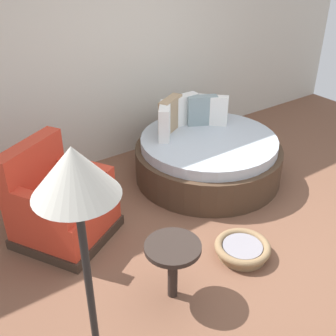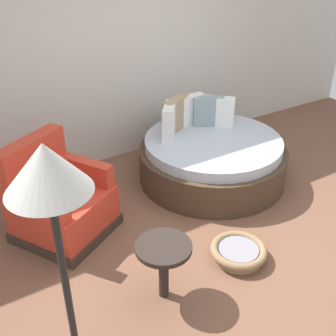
# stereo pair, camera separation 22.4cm
# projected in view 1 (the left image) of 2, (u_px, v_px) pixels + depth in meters

# --- Properties ---
(ground_plane) EXTENTS (8.00, 8.00, 0.02)m
(ground_plane) POSITION_uv_depth(u_px,v_px,m) (230.00, 241.00, 4.00)
(ground_plane) COLOR brown
(back_wall) EXTENTS (8.00, 0.12, 2.82)m
(back_wall) POSITION_uv_depth(u_px,v_px,m) (111.00, 46.00, 4.85)
(back_wall) COLOR beige
(back_wall) RESTS_ON ground_plane
(round_daybed) EXTENTS (1.71, 1.71, 0.90)m
(round_daybed) POSITION_uv_depth(u_px,v_px,m) (207.00, 155.00, 4.90)
(round_daybed) COLOR #473323
(round_daybed) RESTS_ON ground_plane
(red_armchair) EXTENTS (1.09, 1.09, 0.94)m
(red_armchair) POSITION_uv_depth(u_px,v_px,m) (59.00, 206.00, 3.90)
(red_armchair) COLOR #38281E
(red_armchair) RESTS_ON ground_plane
(pet_basket) EXTENTS (0.51, 0.51, 0.13)m
(pet_basket) POSITION_uv_depth(u_px,v_px,m) (242.00, 249.00, 3.77)
(pet_basket) COLOR #8E704C
(pet_basket) RESTS_ON ground_plane
(side_table) EXTENTS (0.44, 0.44, 0.52)m
(side_table) POSITION_uv_depth(u_px,v_px,m) (173.00, 255.00, 3.19)
(side_table) COLOR #2D231E
(side_table) RESTS_ON ground_plane
(floor_lamp) EXTENTS (0.40, 0.40, 1.82)m
(floor_lamp) POSITION_uv_depth(u_px,v_px,m) (78.00, 204.00, 1.85)
(floor_lamp) COLOR black
(floor_lamp) RESTS_ON ground_plane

